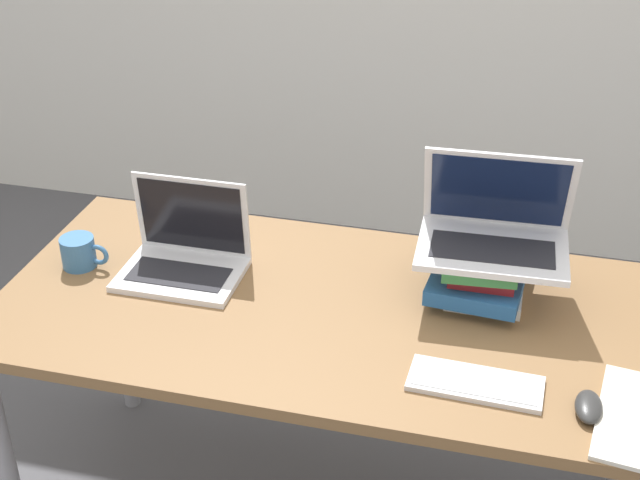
# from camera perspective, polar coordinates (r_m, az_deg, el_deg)

# --- Properties ---
(desk) EXTENTS (1.65, 0.78, 0.73)m
(desk) POSITION_cam_1_polar(r_m,az_deg,el_deg) (2.18, 1.07, -5.85)
(desk) COLOR brown
(desk) RESTS_ON ground_plane
(laptop_left) EXTENTS (0.30, 0.23, 0.24)m
(laptop_left) POSITION_cam_1_polar(r_m,az_deg,el_deg) (2.28, -8.66, -0.93)
(laptop_left) COLOR silver
(laptop_left) RESTS_ON desk
(book_stack) EXTENTS (0.24, 0.29, 0.13)m
(book_stack) POSITION_cam_1_polar(r_m,az_deg,el_deg) (2.19, 10.30, -2.05)
(book_stack) COLOR white
(book_stack) RESTS_ON desk
(laptop_on_books) EXTENTS (0.36, 0.26, 0.24)m
(laptop_on_books) POSITION_cam_1_polar(r_m,az_deg,el_deg) (2.14, 11.10, 0.67)
(laptop_on_books) COLOR silver
(laptop_on_books) RESTS_ON book_stack
(wireless_keyboard) EXTENTS (0.29, 0.13, 0.01)m
(wireless_keyboard) POSITION_cam_1_polar(r_m,az_deg,el_deg) (1.93, 9.92, -9.02)
(wireless_keyboard) COLOR silver
(wireless_keyboard) RESTS_ON desk
(mouse) EXTENTS (0.06, 0.10, 0.03)m
(mouse) POSITION_cam_1_polar(r_m,az_deg,el_deg) (1.91, 16.81, -10.18)
(mouse) COLOR #2D2D2D
(mouse) RESTS_ON desk
(mug) EXTENTS (0.13, 0.09, 0.08)m
(mug) POSITION_cam_1_polar(r_m,az_deg,el_deg) (2.36, -15.14, -0.76)
(mug) COLOR teal
(mug) RESTS_ON desk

